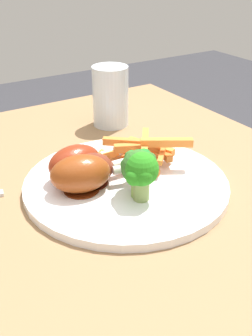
{
  "coord_description": "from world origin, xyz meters",
  "views": [
    {
      "loc": [
        -0.38,
        0.23,
        1.02
      ],
      "look_at": [
        0.06,
        -0.05,
        0.74
      ],
      "focal_mm": 44.53,
      "sensor_mm": 36.0,
      "label": 1
    }
  ],
  "objects_px": {
    "broccoli_floret_front": "(139,168)",
    "broccoli_floret_middle": "(141,173)",
    "dining_table": "(121,286)",
    "broccoli_floret_back": "(139,166)",
    "dinner_plate": "(126,184)",
    "chicken_drumstick_near": "(92,169)",
    "carrot_fries_pile": "(141,151)",
    "chicken_drumstick_extra": "(83,174)",
    "water_glass": "(110,96)",
    "chicken_drumstick_far": "(77,162)"
  },
  "relations": [
    {
      "from": "broccoli_floret_back",
      "to": "chicken_drumstick_extra",
      "type": "relative_size",
      "value": 0.47
    },
    {
      "from": "dining_table",
      "to": "chicken_drumstick_far",
      "type": "height_order",
      "value": "chicken_drumstick_far"
    },
    {
      "from": "chicken_drumstick_far",
      "to": "water_glass",
      "type": "xyz_separation_m",
      "value": [
        0.18,
        -0.16,
        0.02
      ]
    },
    {
      "from": "broccoli_floret_back",
      "to": "chicken_drumstick_far",
      "type": "height_order",
      "value": "broccoli_floret_back"
    },
    {
      "from": "broccoli_floret_back",
      "to": "broccoli_floret_middle",
      "type": "bearing_deg",
      "value": 152.26
    },
    {
      "from": "dinner_plate",
      "to": "broccoli_floret_middle",
      "type": "height_order",
      "value": "broccoli_floret_middle"
    },
    {
      "from": "broccoli_floret_back",
      "to": "water_glass",
      "type": "relative_size",
      "value": 0.54
    },
    {
      "from": "water_glass",
      "to": "broccoli_floret_front",
      "type": "bearing_deg",
      "value": 157.54
    },
    {
      "from": "broccoli_floret_front",
      "to": "chicken_drumstick_near",
      "type": "bearing_deg",
      "value": 30.79
    },
    {
      "from": "dining_table",
      "to": "broccoli_floret_middle",
      "type": "height_order",
      "value": "broccoli_floret_middle"
    },
    {
      "from": "broccoli_floret_middle",
      "to": "carrot_fries_pile",
      "type": "xyz_separation_m",
      "value": [
        0.09,
        -0.06,
        -0.02
      ]
    },
    {
      "from": "broccoli_floret_middle",
      "to": "carrot_fries_pile",
      "type": "height_order",
      "value": "broccoli_floret_middle"
    },
    {
      "from": "broccoli_floret_back",
      "to": "carrot_fries_pile",
      "type": "relative_size",
      "value": 0.44
    },
    {
      "from": "dining_table",
      "to": "chicken_drumstick_near",
      "type": "height_order",
      "value": "chicken_drumstick_near"
    },
    {
      "from": "dining_table",
      "to": "broccoli_floret_back",
      "type": "bearing_deg",
      "value": -60.74
    },
    {
      "from": "chicken_drumstick_far",
      "to": "chicken_drumstick_extra",
      "type": "distance_m",
      "value": 0.04
    },
    {
      "from": "dining_table",
      "to": "water_glass",
      "type": "xyz_separation_m",
      "value": [
        0.28,
        -0.15,
        0.18
      ]
    },
    {
      "from": "dinner_plate",
      "to": "carrot_fries_pile",
      "type": "xyz_separation_m",
      "value": [
        0.03,
        -0.05,
        0.03
      ]
    },
    {
      "from": "dining_table",
      "to": "chicken_drumstick_near",
      "type": "relative_size",
      "value": 7.64
    },
    {
      "from": "dinner_plate",
      "to": "broccoli_floret_front",
      "type": "xyz_separation_m",
      "value": [
        -0.04,
        0.01,
        0.05
      ]
    },
    {
      "from": "chicken_drumstick_near",
      "to": "carrot_fries_pile",
      "type": "bearing_deg",
      "value": -81.38
    },
    {
      "from": "broccoli_floret_front",
      "to": "broccoli_floret_back",
      "type": "bearing_deg",
      "value": -36.34
    },
    {
      "from": "chicken_drumstick_extra",
      "to": "broccoli_floret_front",
      "type": "bearing_deg",
      "value": -132.28
    },
    {
      "from": "broccoli_floret_middle",
      "to": "chicken_drumstick_far",
      "type": "distance_m",
      "value": 0.11
    },
    {
      "from": "broccoli_floret_back",
      "to": "chicken_drumstick_far",
      "type": "relative_size",
      "value": 0.48
    },
    {
      "from": "broccoli_floret_front",
      "to": "broccoli_floret_middle",
      "type": "xyz_separation_m",
      "value": [
        -0.01,
        0.0,
        0.0
      ]
    },
    {
      "from": "broccoli_floret_back",
      "to": "chicken_drumstick_near",
      "type": "distance_m",
      "value": 0.07
    },
    {
      "from": "broccoli_floret_front",
      "to": "chicken_drumstick_near",
      "type": "height_order",
      "value": "broccoli_floret_front"
    },
    {
      "from": "chicken_drumstick_extra",
      "to": "broccoli_floret_middle",
      "type": "bearing_deg",
      "value": -140.64
    },
    {
      "from": "carrot_fries_pile",
      "to": "water_glass",
      "type": "height_order",
      "value": "water_glass"
    },
    {
      "from": "dining_table",
      "to": "chicken_drumstick_extra",
      "type": "height_order",
      "value": "chicken_drumstick_extra"
    },
    {
      "from": "carrot_fries_pile",
      "to": "water_glass",
      "type": "bearing_deg",
      "value": -16.1
    },
    {
      "from": "chicken_drumstick_extra",
      "to": "dinner_plate",
      "type": "bearing_deg",
      "value": -97.83
    },
    {
      "from": "chicken_drumstick_far",
      "to": "chicken_drumstick_extra",
      "type": "xyz_separation_m",
      "value": [
        -0.04,
        0.01,
        0.0
      ]
    },
    {
      "from": "broccoli_floret_middle",
      "to": "broccoli_floret_back",
      "type": "bearing_deg",
      "value": -27.74
    },
    {
      "from": "chicken_drumstick_far",
      "to": "water_glass",
      "type": "relative_size",
      "value": 1.12
    },
    {
      "from": "dining_table",
      "to": "broccoli_floret_front",
      "type": "height_order",
      "value": "broccoli_floret_front"
    },
    {
      "from": "dinner_plate",
      "to": "chicken_drumstick_near",
      "type": "bearing_deg",
      "value": 66.45
    },
    {
      "from": "chicken_drumstick_near",
      "to": "chicken_drumstick_extra",
      "type": "bearing_deg",
      "value": 117.21
    },
    {
      "from": "broccoli_floret_front",
      "to": "broccoli_floret_middle",
      "type": "distance_m",
      "value": 0.01
    },
    {
      "from": "broccoli_floret_middle",
      "to": "chicken_drumstick_extra",
      "type": "relative_size",
      "value": 0.52
    },
    {
      "from": "dining_table",
      "to": "chicken_drumstick_far",
      "type": "distance_m",
      "value": 0.19
    },
    {
      "from": "broccoli_floret_front",
      "to": "chicken_drumstick_far",
      "type": "distance_m",
      "value": 0.1
    },
    {
      "from": "dinner_plate",
      "to": "broccoli_floret_back",
      "type": "bearing_deg",
      "value": -178.69
    },
    {
      "from": "broccoli_floret_front",
      "to": "chicken_drumstick_extra",
      "type": "bearing_deg",
      "value": 47.72
    },
    {
      "from": "water_glass",
      "to": "dinner_plate",
      "type": "bearing_deg",
      "value": 155.11
    },
    {
      "from": "dinner_plate",
      "to": "broccoli_floret_back",
      "type": "relative_size",
      "value": 4.8
    },
    {
      "from": "broccoli_floret_front",
      "to": "carrot_fries_pile",
      "type": "distance_m",
      "value": 0.1
    },
    {
      "from": "chicken_drumstick_far",
      "to": "chicken_drumstick_extra",
      "type": "height_order",
      "value": "chicken_drumstick_extra"
    },
    {
      "from": "broccoli_floret_middle",
      "to": "water_glass",
      "type": "bearing_deg",
      "value": -22.33
    }
  ]
}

